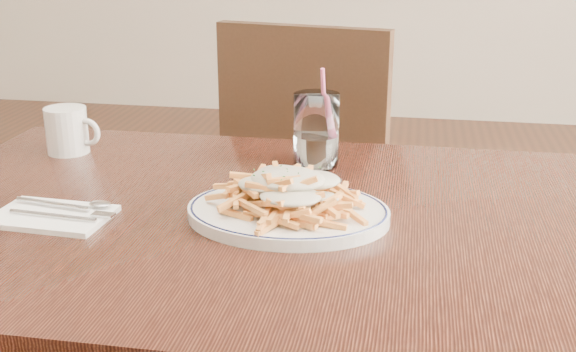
% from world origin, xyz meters
% --- Properties ---
extents(table, '(1.20, 0.80, 0.75)m').
position_xyz_m(table, '(0.00, 0.00, 0.67)').
color(table, black).
rests_on(table, ground).
extents(chair_far, '(0.51, 0.51, 0.95)m').
position_xyz_m(chair_far, '(-0.02, 0.79, 0.54)').
color(chair_far, black).
rests_on(chair_far, ground).
extents(fries_plate, '(0.35, 0.31, 0.02)m').
position_xyz_m(fries_plate, '(0.05, -0.02, 0.76)').
color(fries_plate, white).
rests_on(fries_plate, table).
extents(loaded_fries, '(0.26, 0.23, 0.06)m').
position_xyz_m(loaded_fries, '(0.05, -0.02, 0.80)').
color(loaded_fries, '#E69646').
rests_on(loaded_fries, fries_plate).
extents(napkin, '(0.18, 0.12, 0.01)m').
position_xyz_m(napkin, '(-0.31, -0.09, 0.75)').
color(napkin, white).
rests_on(napkin, table).
extents(cutlery, '(0.19, 0.07, 0.01)m').
position_xyz_m(cutlery, '(-0.31, -0.08, 0.76)').
color(cutlery, silver).
rests_on(cutlery, napkin).
extents(water_glass, '(0.08, 0.08, 0.19)m').
position_xyz_m(water_glass, '(0.05, 0.24, 0.81)').
color(water_glass, white).
rests_on(water_glass, table).
extents(coffee_mug, '(0.11, 0.08, 0.09)m').
position_xyz_m(coffee_mug, '(-0.44, 0.23, 0.80)').
color(coffee_mug, white).
rests_on(coffee_mug, table).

